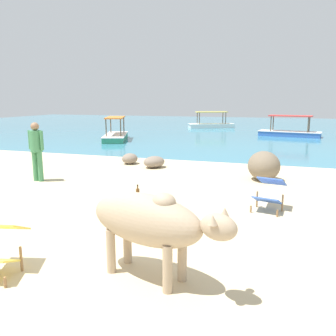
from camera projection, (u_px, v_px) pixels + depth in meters
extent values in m
cube|color=#CCB78E|center=(92.00, 226.00, 6.20)|extent=(18.00, 14.00, 0.04)
cube|color=teal|center=(237.00, 129.00, 26.73)|extent=(60.00, 36.00, 0.03)
cylinder|color=tan|center=(182.00, 258.00, 4.26)|extent=(0.12, 0.12, 0.59)
cylinder|color=tan|center=(167.00, 269.00, 3.99)|extent=(0.12, 0.12, 0.59)
cylinder|color=tan|center=(127.00, 242.00, 4.74)|extent=(0.12, 0.12, 0.59)
cylinder|color=tan|center=(111.00, 251.00, 4.47)|extent=(0.12, 0.12, 0.59)
ellipsoid|color=tan|center=(145.00, 219.00, 4.27)|extent=(1.71, 1.01, 0.64)
ellipsoid|color=tan|center=(219.00, 227.00, 3.71)|extent=(0.48, 0.36, 0.30)
cone|color=tan|center=(225.00, 212.00, 3.81)|extent=(0.13, 0.13, 0.11)
cone|color=tan|center=(213.00, 220.00, 3.56)|extent=(0.13, 0.13, 0.11)
ellipsoid|color=tan|center=(164.00, 202.00, 4.06)|extent=(0.36, 0.33, 0.21)
cube|color=olive|center=(139.00, 202.00, 6.20)|extent=(0.87, 0.68, 0.04)
cylinder|color=olive|center=(158.00, 210.00, 6.44)|extent=(0.05, 0.05, 0.39)
cylinder|color=olive|center=(159.00, 216.00, 6.09)|extent=(0.05, 0.05, 0.39)
cylinder|color=olive|center=(121.00, 210.00, 6.40)|extent=(0.05, 0.05, 0.39)
cylinder|color=olive|center=(120.00, 217.00, 6.05)|extent=(0.05, 0.05, 0.39)
cylinder|color=brown|center=(138.00, 195.00, 6.19)|extent=(0.07, 0.07, 0.22)
cylinder|color=brown|center=(138.00, 187.00, 6.16)|extent=(0.03, 0.03, 0.06)
cylinder|color=black|center=(138.00, 185.00, 6.15)|extent=(0.03, 0.03, 0.02)
cylinder|color=olive|center=(277.00, 213.00, 6.62)|extent=(0.04, 0.04, 0.14)
cylinder|color=olive|center=(251.00, 209.00, 6.88)|extent=(0.04, 0.04, 0.14)
cylinder|color=olive|center=(282.00, 203.00, 6.95)|extent=(0.04, 0.04, 0.34)
cylinder|color=olive|center=(257.00, 199.00, 7.21)|extent=(0.04, 0.04, 0.34)
cube|color=#3D66C6|center=(267.00, 200.00, 6.89)|extent=(0.60, 0.53, 0.21)
cube|color=#3D66C6|center=(272.00, 181.00, 7.09)|extent=(0.61, 0.57, 0.23)
cylinder|color=olive|center=(5.00, 282.00, 4.13)|extent=(0.04, 0.04, 0.14)
cylinder|color=olive|center=(21.00, 259.00, 4.51)|extent=(0.04, 0.04, 0.34)
cube|color=#EFD14C|center=(4.00, 227.00, 4.55)|extent=(0.62, 0.58, 0.23)
cylinder|color=#428956|center=(35.00, 166.00, 9.52)|extent=(0.14, 0.14, 0.82)
cylinder|color=#428956|center=(40.00, 167.00, 9.45)|extent=(0.14, 0.14, 0.82)
cylinder|color=#428956|center=(36.00, 141.00, 9.35)|extent=(0.32, 0.32, 0.58)
cylinder|color=#428956|center=(30.00, 140.00, 9.43)|extent=(0.09, 0.09, 0.52)
cylinder|color=#428956|center=(42.00, 140.00, 9.26)|extent=(0.09, 0.09, 0.52)
sphere|color=#997051|center=(35.00, 126.00, 9.27)|extent=(0.22, 0.22, 0.22)
ellipsoid|color=gray|center=(154.00, 162.00, 11.40)|extent=(0.90, 0.95, 0.38)
ellipsoid|color=gray|center=(130.00, 159.00, 12.07)|extent=(0.57, 0.62, 0.37)
ellipsoid|color=#756651|center=(264.00, 166.00, 9.59)|extent=(1.16, 1.26, 0.82)
cube|color=white|center=(211.00, 126.00, 27.87)|extent=(3.72, 2.57, 0.28)
cube|color=white|center=(211.00, 124.00, 27.84)|extent=(3.80, 2.66, 0.04)
cylinder|color=brown|center=(199.00, 119.00, 27.23)|extent=(0.06, 0.06, 0.95)
cylinder|color=brown|center=(197.00, 118.00, 27.97)|extent=(0.06, 0.06, 0.95)
cylinder|color=brown|center=(226.00, 118.00, 27.53)|extent=(0.06, 0.06, 0.95)
cylinder|color=brown|center=(223.00, 118.00, 28.28)|extent=(0.06, 0.06, 0.95)
cube|color=#EFD14C|center=(211.00, 112.00, 27.65)|extent=(2.67, 1.95, 0.06)
cube|color=#338E66|center=(116.00, 137.00, 19.40)|extent=(2.30, 3.76, 0.28)
cube|color=white|center=(116.00, 135.00, 19.37)|extent=(2.38, 3.84, 0.04)
cylinder|color=brown|center=(111.00, 125.00, 20.32)|extent=(0.06, 0.06, 0.95)
cylinder|color=brown|center=(124.00, 125.00, 20.36)|extent=(0.06, 0.06, 0.95)
cylinder|color=brown|center=(106.00, 128.00, 18.20)|extent=(0.06, 0.06, 0.95)
cylinder|color=brown|center=(121.00, 128.00, 18.24)|extent=(0.06, 0.06, 0.95)
cube|color=orange|center=(115.00, 117.00, 19.18)|extent=(1.77, 2.69, 0.06)
cube|color=#3866B7|center=(289.00, 134.00, 21.29)|extent=(3.73, 1.67, 0.28)
cube|color=white|center=(289.00, 132.00, 21.26)|extent=(3.81, 1.73, 0.04)
cylinder|color=brown|center=(271.00, 124.00, 21.32)|extent=(0.06, 0.06, 0.95)
cylinder|color=brown|center=(273.00, 123.00, 21.99)|extent=(0.06, 0.06, 0.95)
cylinder|color=brown|center=(308.00, 125.00, 20.35)|extent=(0.06, 0.06, 0.95)
cylinder|color=brown|center=(309.00, 124.00, 21.02)|extent=(0.06, 0.06, 0.95)
cube|color=red|center=(291.00, 116.00, 21.07)|extent=(2.64, 1.33, 0.06)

